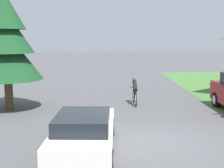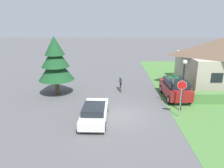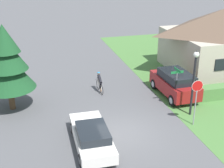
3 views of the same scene
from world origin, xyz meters
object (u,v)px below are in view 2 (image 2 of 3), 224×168
Objects in this scene: cyclist at (121,84)px; street_name_sign at (173,84)px; sedan_left_lane at (95,112)px; stop_sign at (181,92)px; street_lamp at (183,78)px; conifer_tall_near at (55,61)px; parked_suv_right at (175,88)px.

street_name_sign is at bearing -130.77° from cyclist.
stop_sign is at bearing -83.11° from sedan_left_lane.
cyclist is 0.43× the size of street_lamp.
conifer_tall_near reaches higher than street_name_sign.
street_name_sign is 11.00m from conifer_tall_near.
sedan_left_lane is 1.61× the size of stop_sign.
street_lamp is (-0.30, -2.95, 1.78)m from parked_suv_right.
stop_sign reaches higher than street_name_sign.
conifer_tall_near reaches higher than parked_suv_right.
conifer_tall_near is at bearing 83.81° from parked_suv_right.
street_name_sign is at bearing 154.47° from parked_suv_right.
cyclist is 7.73m from stop_sign.
sedan_left_lane is at bearing 11.33° from stop_sign.
conifer_tall_near reaches higher than sedan_left_lane.
sedan_left_lane is at bearing 161.57° from cyclist.
cyclist is at bearing 65.81° from parked_suv_right.
parked_suv_right is (5.04, -2.13, 0.26)m from cyclist.
sedan_left_lane is 1.09× the size of street_lamp.
cyclist reaches higher than sedan_left_lane.
conifer_tall_near is (-10.53, 5.13, 1.26)m from stop_sign.
sedan_left_lane is at bearing -164.80° from street_lamp.
cyclist is 5.76m from street_name_sign.
parked_suv_right is 3.46m from street_lamp.
street_lamp reaches higher than parked_suv_right.
cyclist is 5.47m from parked_suv_right.
stop_sign is at bearing -147.44° from cyclist.
parked_suv_right is 1.71× the size of street_name_sign.
conifer_tall_near is at bearing -20.39° from stop_sign.
sedan_left_lane is 0.82× the size of conifer_tall_near.
conifer_tall_near is (-10.98, 3.92, 0.53)m from street_lamp.
stop_sign reaches higher than cyclist.
street_lamp is (4.73, -5.08, 2.04)m from cyclist.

